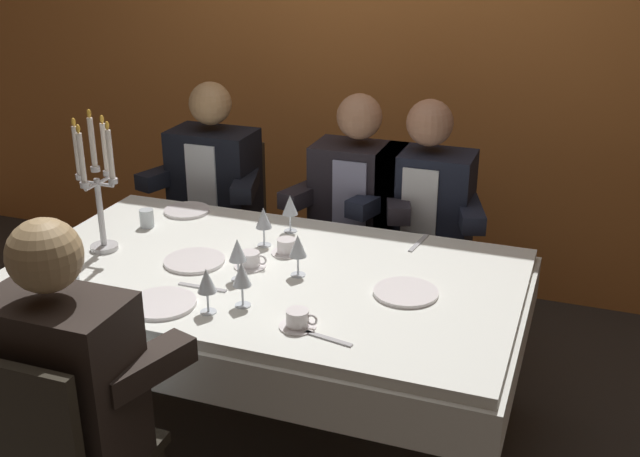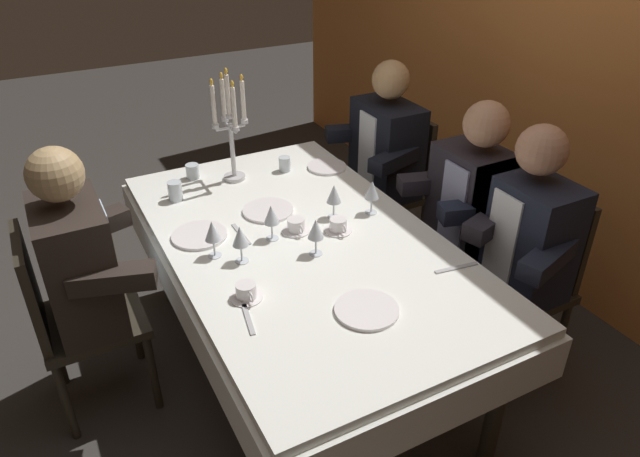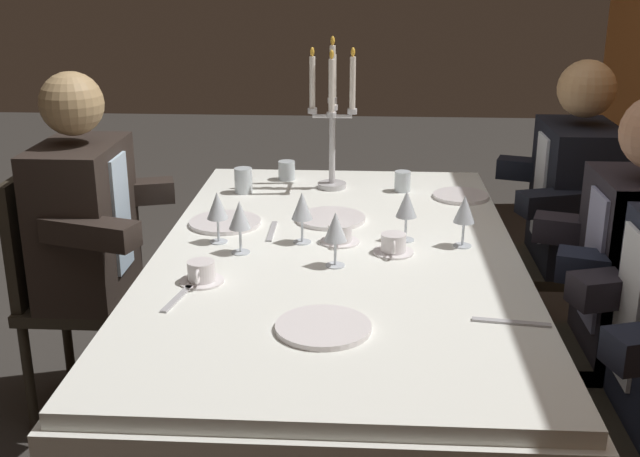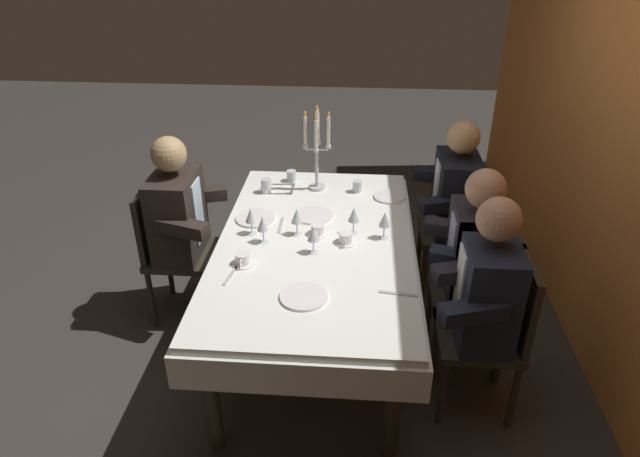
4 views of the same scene
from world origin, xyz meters
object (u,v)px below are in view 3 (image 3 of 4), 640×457
(candelabra, at_px, (332,118))
(wine_glass_2, at_px, (464,211))
(dining_table, at_px, (337,286))
(wine_glass_1, at_px, (407,206))
(dinner_plate_0, at_px, (461,196))
(wine_glass_3, at_px, (240,217))
(wine_glass_4, at_px, (217,207))
(dinner_plate_3, at_px, (225,222))
(water_tumbler_1, at_px, (403,181))
(coffee_cup_2, at_px, (340,235))
(wine_glass_0, at_px, (336,229))
(dinner_plate_1, at_px, (323,327))
(dinner_plate_2, at_px, (331,218))
(water_tumbler_2, at_px, (287,170))
(coffee_cup_0, at_px, (201,273))
(seated_diner_1, at_px, (82,220))
(wine_glass_5, at_px, (302,207))
(seated_diner_0, at_px, (577,194))
(water_tumbler_0, at_px, (243,180))
(coffee_cup_1, at_px, (393,245))

(candelabra, bearing_deg, wine_glass_2, 34.38)
(dining_table, distance_m, wine_glass_1, 0.33)
(wine_glass_2, bearing_deg, dinner_plate_0, 174.29)
(dinner_plate_0, height_order, wine_glass_3, wine_glass_3)
(wine_glass_4, bearing_deg, dinner_plate_3, -176.72)
(candelabra, height_order, wine_glass_3, candelabra)
(water_tumbler_1, height_order, coffee_cup_2, water_tumbler_1)
(wine_glass_0, bearing_deg, dinner_plate_1, -1.69)
(dinner_plate_0, xyz_separation_m, dinner_plate_2, (0.30, -0.47, 0.00))
(water_tumbler_1, height_order, water_tumbler_2, water_tumbler_1)
(wine_glass_4, bearing_deg, coffee_cup_0, 1.94)
(wine_glass_2, xyz_separation_m, coffee_cup_2, (-0.01, -0.38, -0.09))
(wine_glass_4, bearing_deg, seated_diner_1, -112.22)
(dinner_plate_1, distance_m, wine_glass_1, 0.69)
(wine_glass_2, xyz_separation_m, wine_glass_5, (-0.00, -0.50, 0.00))
(dinner_plate_2, relative_size, wine_glass_2, 1.44)
(dinner_plate_3, bearing_deg, wine_glass_2, 77.78)
(wine_glass_5, bearing_deg, dining_table, 61.65)
(wine_glass_0, distance_m, wine_glass_4, 0.41)
(dining_table, relative_size, dinner_plate_3, 8.08)
(seated_diner_1, bearing_deg, seated_diner_0, 103.16)
(coffee_cup_2, bearing_deg, wine_glass_0, -1.69)
(candelabra, relative_size, wine_glass_4, 3.51)
(dinner_plate_3, distance_m, seated_diner_1, 0.50)
(wine_glass_0, relative_size, seated_diner_0, 0.13)
(wine_glass_1, height_order, wine_glass_2, same)
(water_tumbler_0, height_order, coffee_cup_0, water_tumbler_0)
(wine_glass_2, relative_size, wine_glass_4, 1.00)
(coffee_cup_1, relative_size, coffee_cup_2, 1.00)
(dinner_plate_2, bearing_deg, seated_diner_1, -87.97)
(dinner_plate_1, bearing_deg, dinner_plate_3, -154.27)
(dinner_plate_1, height_order, water_tumbler_1, water_tumbler_1)
(wine_glass_3, bearing_deg, coffee_cup_0, -17.30)
(dining_table, relative_size, water_tumbler_2, 25.68)
(wine_glass_2, bearing_deg, coffee_cup_2, -91.62)
(dining_table, relative_size, wine_glass_5, 11.83)
(dinner_plate_1, xyz_separation_m, wine_glass_0, (-0.42, 0.01, 0.11))
(dining_table, bearing_deg, water_tumbler_2, -163.72)
(wine_glass_4, distance_m, coffee_cup_1, 0.56)
(water_tumbler_1, distance_m, seated_diner_1, 1.18)
(wine_glass_5, height_order, water_tumbler_0, wine_glass_5)
(wine_glass_3, relative_size, water_tumbler_0, 1.72)
(water_tumbler_0, distance_m, seated_diner_1, 0.62)
(wine_glass_2, height_order, coffee_cup_2, wine_glass_2)
(water_tumbler_2, bearing_deg, wine_glass_5, 9.36)
(dinner_plate_0, relative_size, coffee_cup_1, 1.57)
(seated_diner_1, bearing_deg, dinner_plate_3, 86.09)
(dinner_plate_1, bearing_deg, wine_glass_4, -148.76)
(water_tumbler_1, height_order, seated_diner_0, seated_diner_0)
(dinner_plate_0, distance_m, coffee_cup_0, 1.17)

